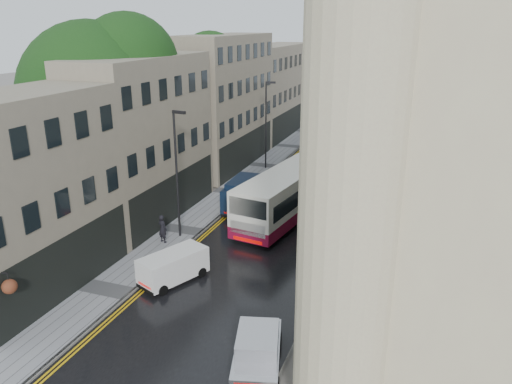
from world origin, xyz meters
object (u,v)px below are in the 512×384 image
Objects in this scene: navy_van at (225,199)px; lamp_post_far at (266,126)px; tree_near at (96,119)px; cream_bus at (251,204)px; lamp_post_near at (177,176)px; white_van at (145,271)px; pedestrian at (163,229)px; tree_far at (189,102)px; silver_hatchback at (233,372)px; white_lorry at (352,168)px.

lamp_post_far reaches higher than navy_van.
cream_bus is at bearing 6.15° from tree_near.
lamp_post_near is at bearing -133.67° from cream_bus.
white_van is 2.05× the size of pedestrian.
pedestrian is at bearing -69.00° from tree_far.
tree_near is 10.33m from navy_van.
tree_far reaches higher than lamp_post_far.
white_van is 0.76× the size of navy_van.
cream_bus is at bearing -48.57° from tree_far.
silver_hatchback is at bearing 148.73° from pedestrian.
lamp_post_near is at bearing 124.78° from white_van.
tree_far is (0.30, 13.00, -0.72)m from tree_near.
white_lorry is 1.44× the size of navy_van.
white_lorry is 20.87m from white_van.
silver_hatchback is at bearing -60.19° from tree_far.
white_van reaches higher than silver_hatchback.
tree_far is at bearing 88.68° from tree_near.
white_lorry reaches higher than navy_van.
white_lorry is 1.73× the size of silver_hatchback.
cream_bus is 2.58× the size of navy_van.
cream_bus is 6.02m from pedestrian.
tree_near is 13.02m from tree_far.
navy_van is at bearing 18.26° from tree_near.
pedestrian is at bearing -114.36° from white_lorry.
tree_far reaches higher than white_van.
lamp_post_near is at bearing -101.40° from lamp_post_far.
white_lorry reaches higher than pedestrian.
lamp_post_far is at bearing 64.75° from tree_near.
tree_near is at bearing -6.76° from pedestrian.
tree_far reaches higher than lamp_post_near.
tree_near is 16.82m from lamp_post_far.
white_lorry is 16.09m from lamp_post_near.
lamp_post_near reaches higher than lamp_post_far.
lamp_post_near is (6.96, -1.77, -2.79)m from tree_near.
pedestrian is at bearing 115.25° from silver_hatchback.
white_lorry is at bearing -32.77° from lamp_post_far.
lamp_post_far is at bearing 16.44° from tree_far.
tree_near reaches higher than lamp_post_near.
cream_bus is at bearing -107.23° from white_lorry.
tree_near is 7.67× the size of pedestrian.
navy_van reaches higher than white_van.
pedestrian is (-4.32, -4.14, -0.71)m from cream_bus.
white_van is at bearing -97.11° from cream_bus.
navy_van is 2.70× the size of pedestrian.
silver_hatchback is 2.24× the size of pedestrian.
lamp_post_near is (-3.79, -2.93, 2.42)m from cream_bus.
tree_far is 1.54× the size of lamp_post_near.
cream_bus is at bearing -118.09° from pedestrian.
cream_bus reaches higher than pedestrian.
tree_near reaches higher than white_van.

